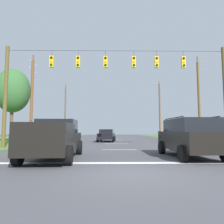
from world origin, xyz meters
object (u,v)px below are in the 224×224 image
object	(u,v)px
suv_black	(189,137)
utility_pole_far_left	(65,111)
distant_car_crossing_white	(57,135)
distant_car_oncoming	(107,135)
overhead_signal_span	(117,88)
tree_roadside_right	(13,91)
pickup_truck	(55,139)
utility_pole_mid_left	(32,98)
utility_pole_far_right	(160,110)
utility_pole_mid_right	(199,99)

from	to	relation	value
suv_black	utility_pole_far_left	distance (m)	33.38
distant_car_crossing_white	distant_car_oncoming	xyz separation A→B (m)	(5.99, 0.53, 0.00)
overhead_signal_span	distant_car_crossing_white	world-z (taller)	overhead_signal_span
overhead_signal_span	tree_roadside_right	xyz separation A→B (m)	(-11.92, 7.17, 1.10)
pickup_truck	distant_car_crossing_white	distance (m)	15.18
overhead_signal_span	suv_black	distance (m)	7.83
utility_pole_mid_left	distant_car_crossing_white	bearing A→B (deg)	34.07
pickup_truck	tree_roadside_right	distance (m)	16.75
overhead_signal_span	pickup_truck	world-z (taller)	overhead_signal_span
utility_pole_far_right	pickup_truck	bearing A→B (deg)	-112.80
utility_pole_far_left	tree_roadside_right	bearing A→B (deg)	-97.85
utility_pole_mid_right	distant_car_oncoming	bearing A→B (deg)	171.45
suv_black	utility_pole_mid_right	distance (m)	15.24
distant_car_oncoming	tree_roadside_right	xyz separation A→B (m)	(-10.98, -1.81, 5.19)
suv_black	utility_pole_mid_right	world-z (taller)	utility_pole_mid_right
distant_car_crossing_white	utility_pole_far_right	world-z (taller)	utility_pole_far_right
pickup_truck	utility_pole_mid_left	distance (m)	14.97
pickup_truck	suv_black	world-z (taller)	suv_black
distant_car_oncoming	utility_pole_mid_left	distance (m)	9.81
distant_car_oncoming	distant_car_crossing_white	bearing A→B (deg)	-174.94
utility_pole_mid_left	distant_car_oncoming	bearing A→B (deg)	14.83
suv_black	distant_car_crossing_white	world-z (taller)	suv_black
pickup_truck	distant_car_crossing_white	size ratio (longest dim) A/B	1.26
distant_car_oncoming	pickup_truck	bearing A→B (deg)	-98.77
tree_roadside_right	utility_pole_mid_left	bearing A→B (deg)	-10.59
suv_black	pickup_truck	bearing A→B (deg)	-176.30
overhead_signal_span	utility_pole_mid_right	world-z (taller)	utility_pole_mid_right
distant_car_crossing_white	tree_roadside_right	bearing A→B (deg)	-165.59
overhead_signal_span	pickup_truck	bearing A→B (deg)	-117.63
utility_pole_mid_left	tree_roadside_right	xyz separation A→B (m)	(-2.43, 0.45, 0.95)
utility_pole_mid_right	tree_roadside_right	distance (m)	21.99
utility_pole_mid_right	utility_pole_far_right	xyz separation A→B (m)	(-0.38, 17.21, 0.46)
utility_pole_far_right	tree_roadside_right	size ratio (longest dim) A/B	1.34
distant_car_crossing_white	utility_pole_far_left	size ratio (longest dim) A/B	0.40
utility_pole_far_left	tree_roadside_right	xyz separation A→B (m)	(-2.40, -17.41, 0.70)
suv_black	utility_pole_mid_left	world-z (taller)	utility_pole_mid_left
distant_car_oncoming	utility_pole_far_left	size ratio (longest dim) A/B	0.41
utility_pole_mid_right	utility_pole_far_right	distance (m)	17.22
overhead_signal_span	utility_pole_far_right	world-z (taller)	utility_pole_far_right
utility_pole_far_right	distant_car_oncoming	bearing A→B (deg)	-124.28
utility_pole_mid_right	overhead_signal_span	bearing A→B (deg)	-143.90
pickup_truck	utility_pole_far_left	bearing A→B (deg)	101.40
suv_black	distant_car_oncoming	distance (m)	15.49
overhead_signal_span	distant_car_crossing_white	bearing A→B (deg)	129.34
utility_pole_far_left	pickup_truck	bearing A→B (deg)	-78.60
pickup_truck	utility_pole_far_right	distance (m)	33.76
utility_pole_mid_right	utility_pole_far_right	world-z (taller)	utility_pole_far_right
utility_pole_mid_left	tree_roadside_right	distance (m)	2.64
distant_car_oncoming	utility_pole_far_left	bearing A→B (deg)	118.81
overhead_signal_span	utility_pole_far_right	xyz separation A→B (m)	(9.67, 24.54, 0.70)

